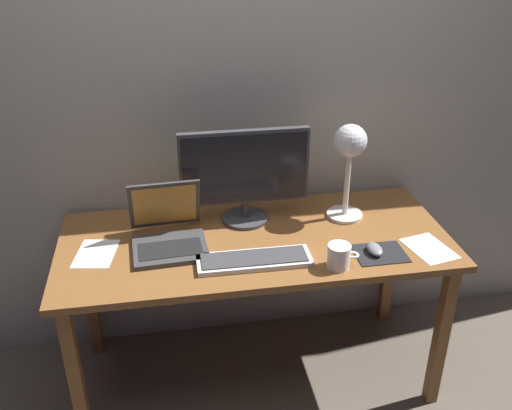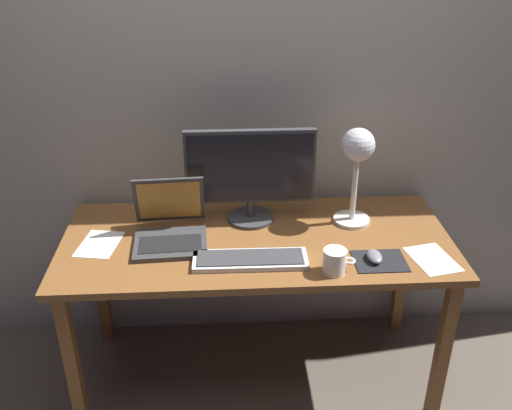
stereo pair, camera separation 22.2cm
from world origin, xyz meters
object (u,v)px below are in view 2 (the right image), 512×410
(monitor, at_px, (250,172))
(mouse, at_px, (374,256))
(desk_lamp, at_px, (357,156))
(coffee_mug, at_px, (335,261))
(keyboard_main, at_px, (250,260))
(laptop, at_px, (170,223))

(monitor, relative_size, mouse, 5.68)
(monitor, bearing_deg, mouse, -37.94)
(monitor, xyz_separation_m, desk_lamp, (0.44, -0.04, 0.08))
(desk_lamp, xyz_separation_m, coffee_mug, (-0.14, -0.38, -0.26))
(keyboard_main, xyz_separation_m, coffee_mug, (0.31, -0.08, 0.04))
(monitor, height_order, mouse, monitor)
(monitor, xyz_separation_m, coffee_mug, (0.29, -0.42, -0.18))
(laptop, relative_size, mouse, 3.41)
(keyboard_main, height_order, laptop, laptop)
(desk_lamp, bearing_deg, monitor, 174.25)
(laptop, height_order, mouse, laptop)
(monitor, relative_size, coffee_mug, 4.41)
(keyboard_main, height_order, desk_lamp, desk_lamp)
(keyboard_main, bearing_deg, monitor, 87.11)
(keyboard_main, bearing_deg, coffee_mug, -14.99)
(laptop, xyz_separation_m, desk_lamp, (0.77, 0.09, 0.24))
(keyboard_main, relative_size, mouse, 4.60)
(laptop, bearing_deg, keyboard_main, -33.23)
(laptop, bearing_deg, monitor, 21.59)
(laptop, bearing_deg, mouse, -15.84)
(desk_lamp, distance_m, coffee_mug, 0.48)
(laptop, relative_size, coffee_mug, 2.65)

